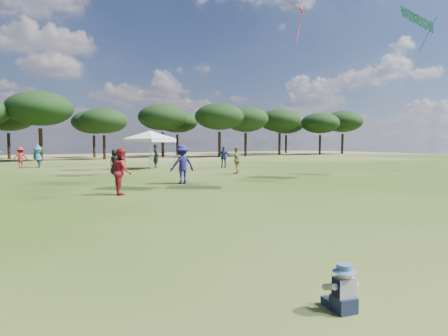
{
  "coord_description": "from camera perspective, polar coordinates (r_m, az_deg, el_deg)",
  "views": [
    {
      "loc": [
        -2.98,
        -0.71,
        1.94
      ],
      "look_at": [
        0.19,
        3.99,
        1.57
      ],
      "focal_mm": 30.0,
      "sensor_mm": 36.0,
      "label": 1
    }
  ],
  "objects": [
    {
      "name": "tree_line",
      "position": [
        48.54,
        -27.81,
        7.48
      ],
      "size": [
        108.78,
        17.63,
        7.77
      ],
      "color": "black",
      "rests_on": "ground"
    },
    {
      "name": "toddler",
      "position": [
        4.75,
        17.61,
        -17.29
      ],
      "size": [
        0.41,
        0.44,
        0.56
      ],
      "rotation": [
        0.0,
        0.0,
        -0.25
      ],
      "color": "black",
      "rests_on": "ground"
    },
    {
      "name": "tent_right",
      "position": [
        28.71,
        -11.18,
        5.35
      ],
      "size": [
        5.08,
        5.08,
        3.18
      ],
      "rotation": [
        0.0,
        0.0,
        0.44
      ],
      "color": "gray",
      "rests_on": "ground"
    },
    {
      "name": "festival_crowd",
      "position": [
        24.13,
        -30.32,
        0.77
      ],
      "size": [
        30.92,
        20.84,
        1.91
      ],
      "color": "navy",
      "rests_on": "ground"
    }
  ]
}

